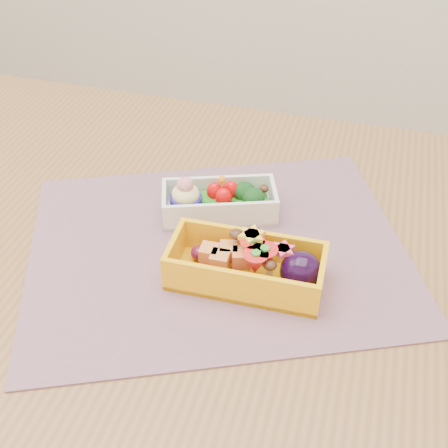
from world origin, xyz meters
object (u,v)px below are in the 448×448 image
(placemat, at_px, (217,248))
(bento_white, at_px, (219,202))
(table, at_px, (229,314))
(bento_yellow, at_px, (249,265))

(placemat, bearing_deg, bento_white, 104.81)
(table, xyz_separation_m, bento_yellow, (0.03, -0.03, 0.13))
(bento_white, relative_size, bento_yellow, 0.90)
(placemat, xyz_separation_m, bento_white, (-0.02, 0.07, 0.02))
(bento_white, bearing_deg, bento_yellow, -78.29)
(table, relative_size, placemat, 2.51)
(table, relative_size, bento_white, 7.15)
(placemat, distance_m, bento_white, 0.07)
(table, xyz_separation_m, placemat, (-0.02, 0.02, 0.10))
(table, bearing_deg, placemat, 139.69)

